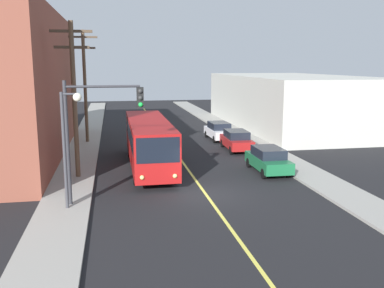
{
  "coord_description": "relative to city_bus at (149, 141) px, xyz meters",
  "views": [
    {
      "loc": [
        -4.77,
        -21.75,
        6.92
      ],
      "look_at": [
        0.0,
        4.01,
        2.0
      ],
      "focal_mm": 40.2,
      "sensor_mm": 36.0,
      "label": 1
    }
  ],
  "objects": [
    {
      "name": "ground_plane",
      "position": [
        2.46,
        -6.67,
        -1.82
      ],
      "size": [
        120.0,
        120.0,
        0.0
      ],
      "primitive_type": "plane",
      "color": "black"
    },
    {
      "name": "sidewalk_left",
      "position": [
        -4.79,
        3.33,
        -1.74
      ],
      "size": [
        2.5,
        90.0,
        0.15
      ],
      "primitive_type": "cube",
      "color": "gray",
      "rests_on": "ground"
    },
    {
      "name": "sidewalk_right",
      "position": [
        9.71,
        3.33,
        -1.74
      ],
      "size": [
        2.5,
        90.0,
        0.15
      ],
      "primitive_type": "cube",
      "color": "gray",
      "rests_on": "ground"
    },
    {
      "name": "lane_stripe_center",
      "position": [
        2.46,
        8.33,
        -1.81
      ],
      "size": [
        0.16,
        60.0,
        0.01
      ],
      "primitive_type": "cube",
      "color": "#D8CC4C",
      "rests_on": "ground"
    },
    {
      "name": "building_right_warehouse",
      "position": [
        16.96,
        16.25,
        1.0
      ],
      "size": [
        12.0,
        25.37,
        5.63
      ],
      "color": "#B2B2A8",
      "rests_on": "ground"
    },
    {
      "name": "city_bus",
      "position": [
        0.0,
        0.0,
        0.0
      ],
      "size": [
        2.58,
        12.16,
        3.2
      ],
      "color": "maroon",
      "rests_on": "ground"
    },
    {
      "name": "parked_car_green",
      "position": [
        7.43,
        -2.8,
        -0.98
      ],
      "size": [
        1.85,
        4.42,
        1.62
      ],
      "color": "#196038",
      "rests_on": "ground"
    },
    {
      "name": "parked_car_red",
      "position": [
        7.43,
        4.46,
        -0.98
      ],
      "size": [
        1.92,
        4.45,
        1.62
      ],
      "color": "maroon",
      "rests_on": "ground"
    },
    {
      "name": "parked_car_white",
      "position": [
        7.24,
        9.49,
        -0.98
      ],
      "size": [
        1.92,
        4.45,
        1.62
      ],
      "color": "silver",
      "rests_on": "ground"
    },
    {
      "name": "utility_pole_near",
      "position": [
        -4.52,
        -2.19,
        3.41
      ],
      "size": [
        2.4,
        0.28,
        9.2
      ],
      "color": "brown",
      "rests_on": "sidewalk_left"
    },
    {
      "name": "utility_pole_mid",
      "position": [
        -4.59,
        9.88,
        3.61
      ],
      "size": [
        2.4,
        0.28,
        9.57
      ],
      "color": "brown",
      "rests_on": "sidewalk_left"
    },
    {
      "name": "traffic_signal_left_corner",
      "position": [
        -2.95,
        -7.57,
        2.49
      ],
      "size": [
        3.75,
        0.48,
        6.0
      ],
      "color": "#2D2D33",
      "rests_on": "sidewalk_left"
    },
    {
      "name": "street_lamp_left",
      "position": [
        -4.36,
        -8.09,
        1.92
      ],
      "size": [
        0.98,
        0.4,
        5.5
      ],
      "color": "#38383D",
      "rests_on": "sidewalk_left"
    },
    {
      "name": "fire_hydrant",
      "position": [
        9.31,
        -0.06,
        -1.23
      ],
      "size": [
        0.44,
        0.26,
        0.84
      ],
      "color": "red",
      "rests_on": "sidewalk_right"
    }
  ]
}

